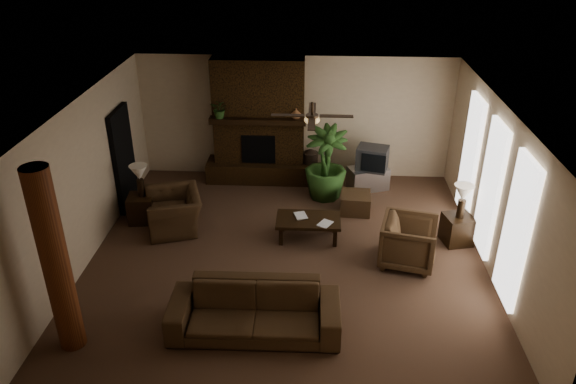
# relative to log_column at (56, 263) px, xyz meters

# --- Properties ---
(room_shell) EXTENTS (7.00, 7.00, 7.00)m
(room_shell) POSITION_rel_log_column_xyz_m (2.95, 2.40, 0.00)
(room_shell) COLOR brown
(room_shell) RESTS_ON ground
(fireplace) EXTENTS (2.40, 0.70, 2.80)m
(fireplace) POSITION_rel_log_column_xyz_m (2.15, 5.62, -0.24)
(fireplace) COLOR #422911
(fireplace) RESTS_ON ground
(windows) EXTENTS (0.08, 3.65, 2.35)m
(windows) POSITION_rel_log_column_xyz_m (6.40, 2.60, -0.05)
(windows) COLOR white
(windows) RESTS_ON ground
(log_column) EXTENTS (0.36, 0.36, 2.80)m
(log_column) POSITION_rel_log_column_xyz_m (0.00, 0.00, 0.00)
(log_column) COLOR brown
(log_column) RESTS_ON ground
(doorway) EXTENTS (0.10, 1.00, 2.10)m
(doorway) POSITION_rel_log_column_xyz_m (-0.49, 4.20, -0.35)
(doorway) COLOR black
(doorway) RESTS_ON ground
(ceiling_fan) EXTENTS (1.35, 1.35, 0.37)m
(ceiling_fan) POSITION_rel_log_column_xyz_m (3.35, 2.70, 1.13)
(ceiling_fan) COLOR #2F2115
(ceiling_fan) RESTS_ON ceiling
(sofa) EXTENTS (2.50, 0.76, 0.97)m
(sofa) POSITION_rel_log_column_xyz_m (2.59, 0.42, -0.91)
(sofa) COLOR #49341F
(sofa) RESTS_ON ground
(armchair_left) EXTENTS (1.06, 1.32, 1.00)m
(armchair_left) POSITION_rel_log_column_xyz_m (0.71, 3.28, -0.90)
(armchair_left) COLOR #49341F
(armchair_left) RESTS_ON ground
(armchair_right) EXTENTS (1.04, 1.09, 0.94)m
(armchair_right) POSITION_rel_log_column_xyz_m (5.08, 2.31, -0.93)
(armchair_right) COLOR #49341F
(armchair_right) RESTS_ON ground
(coffee_table) EXTENTS (1.20, 0.70, 0.43)m
(coffee_table) POSITION_rel_log_column_xyz_m (3.32, 3.03, -1.03)
(coffee_table) COLOR black
(coffee_table) RESTS_ON ground
(ottoman) EXTENTS (0.64, 0.64, 0.40)m
(ottoman) POSITION_rel_log_column_xyz_m (4.27, 4.14, -1.20)
(ottoman) COLOR #49341F
(ottoman) RESTS_ON ground
(tv_stand) EXTENTS (0.97, 0.76, 0.50)m
(tv_stand) POSITION_rel_log_column_xyz_m (4.60, 5.22, -1.15)
(tv_stand) COLOR #B9B9BB
(tv_stand) RESTS_ON ground
(tv) EXTENTS (0.76, 0.68, 0.52)m
(tv) POSITION_rel_log_column_xyz_m (4.66, 5.15, -0.64)
(tv) COLOR #343436
(tv) RESTS_ON tv_stand
(floor_vase) EXTENTS (0.34, 0.34, 0.77)m
(floor_vase) POSITION_rel_log_column_xyz_m (3.32, 5.55, -0.97)
(floor_vase) COLOR black
(floor_vase) RESTS_ON ground
(floor_plant) EXTENTS (0.92, 1.61, 0.89)m
(floor_plant) POSITION_rel_log_column_xyz_m (3.65, 4.76, -0.95)
(floor_plant) COLOR #2F5421
(floor_plant) RESTS_ON ground
(side_table_left) EXTENTS (0.55, 0.55, 0.55)m
(side_table_left) POSITION_rel_log_column_xyz_m (-0.01, 3.53, -1.12)
(side_table_left) COLOR black
(side_table_left) RESTS_ON ground
(lamp_left) EXTENTS (0.43, 0.43, 0.65)m
(lamp_left) POSITION_rel_log_column_xyz_m (0.02, 3.57, -0.40)
(lamp_left) COLOR #2F2115
(lamp_left) RESTS_ON side_table_left
(side_table_right) EXTENTS (0.60, 0.60, 0.55)m
(side_table_right) POSITION_rel_log_column_xyz_m (6.10, 3.05, -1.12)
(side_table_right) COLOR black
(side_table_right) RESTS_ON ground
(lamp_right) EXTENTS (0.45, 0.45, 0.65)m
(lamp_right) POSITION_rel_log_column_xyz_m (6.10, 3.03, -0.40)
(lamp_right) COLOR #2F2115
(lamp_right) RESTS_ON side_table_right
(mantel_plant) EXTENTS (0.46, 0.50, 0.33)m
(mantel_plant) POSITION_rel_log_column_xyz_m (1.35, 5.33, 0.32)
(mantel_plant) COLOR #2F5421
(mantel_plant) RESTS_ON fireplace
(mantel_vase) EXTENTS (0.26, 0.27, 0.22)m
(mantel_vase) POSITION_rel_log_column_xyz_m (2.99, 5.38, 0.27)
(mantel_vase) COLOR #96613C
(mantel_vase) RESTS_ON fireplace
(book_a) EXTENTS (0.21, 0.09, 0.29)m
(book_a) POSITION_rel_log_column_xyz_m (3.07, 3.08, -0.83)
(book_a) COLOR #999999
(book_a) RESTS_ON coffee_table
(book_b) EXTENTS (0.19, 0.13, 0.29)m
(book_b) POSITION_rel_log_column_xyz_m (3.54, 2.89, -0.82)
(book_b) COLOR #999999
(book_b) RESTS_ON coffee_table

